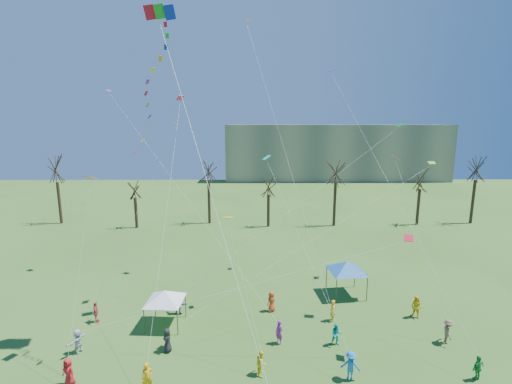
{
  "coord_description": "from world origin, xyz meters",
  "views": [
    {
      "loc": [
        -0.7,
        -17.54,
        15.35
      ],
      "look_at": [
        -0.54,
        5.0,
        11.0
      ],
      "focal_mm": 25.0,
      "sensor_mm": 36.0,
      "label": 1
    }
  ],
  "objects_px": {
    "distant_building": "(335,152)",
    "big_box_kite": "(157,91)",
    "canopy_tent_white": "(165,296)",
    "canopy_tent_blue": "(347,266)"
  },
  "relations": [
    {
      "from": "canopy_tent_white",
      "to": "canopy_tent_blue",
      "type": "xyz_separation_m",
      "value": [
        15.16,
        4.88,
        0.28
      ]
    },
    {
      "from": "big_box_kite",
      "to": "distant_building",
      "type": "bearing_deg",
      "value": 69.64
    },
    {
      "from": "canopy_tent_white",
      "to": "canopy_tent_blue",
      "type": "bearing_deg",
      "value": 17.85
    },
    {
      "from": "canopy_tent_blue",
      "to": "distant_building",
      "type": "bearing_deg",
      "value": 78.35
    },
    {
      "from": "canopy_tent_white",
      "to": "canopy_tent_blue",
      "type": "distance_m",
      "value": 15.93
    },
    {
      "from": "distant_building",
      "to": "canopy_tent_white",
      "type": "height_order",
      "value": "distant_building"
    },
    {
      "from": "big_box_kite",
      "to": "canopy_tent_blue",
      "type": "bearing_deg",
      "value": 27.89
    },
    {
      "from": "distant_building",
      "to": "big_box_kite",
      "type": "xyz_separation_m",
      "value": [
        -28.58,
        -77.02,
        9.8
      ]
    },
    {
      "from": "big_box_kite",
      "to": "canopy_tent_white",
      "type": "bearing_deg",
      "value": 108.47
    },
    {
      "from": "distant_building",
      "to": "big_box_kite",
      "type": "relative_size",
      "value": 2.51
    }
  ]
}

